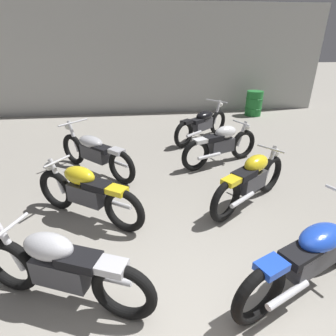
{
  "coord_description": "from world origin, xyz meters",
  "views": [
    {
      "loc": [
        -0.49,
        -1.21,
        2.51
      ],
      "look_at": [
        0.0,
        2.9,
        0.55
      ],
      "focal_mm": 29.43,
      "sensor_mm": 36.0,
      "label": 1
    }
  ],
  "objects_px": {
    "motorcycle_right_row_0": "(312,255)",
    "motorcycle_right_row_3": "(202,124)",
    "motorcycle_left_row_0": "(61,268)",
    "motorcycle_left_row_2": "(95,152)",
    "motorcycle_left_row_1": "(86,192)",
    "oil_drum": "(254,103)",
    "motorcycle_right_row_1": "(251,179)",
    "motorcycle_right_row_2": "(221,144)"
  },
  "relations": [
    {
      "from": "motorcycle_right_row_1",
      "to": "oil_drum",
      "type": "xyz_separation_m",
      "value": [
        2.38,
        5.59,
        -0.03
      ]
    },
    {
      "from": "motorcycle_left_row_1",
      "to": "motorcycle_right_row_3",
      "type": "distance_m",
      "value": 4.19
    },
    {
      "from": "motorcycle_left_row_1",
      "to": "motorcycle_right_row_1",
      "type": "bearing_deg",
      "value": 2.13
    },
    {
      "from": "motorcycle_left_row_2",
      "to": "motorcycle_right_row_3",
      "type": "relative_size",
      "value": 0.93
    },
    {
      "from": "motorcycle_left_row_1",
      "to": "motorcycle_left_row_2",
      "type": "height_order",
      "value": "motorcycle_left_row_2"
    },
    {
      "from": "motorcycle_right_row_0",
      "to": "motorcycle_right_row_2",
      "type": "bearing_deg",
      "value": 89.52
    },
    {
      "from": "motorcycle_left_row_2",
      "to": "motorcycle_right_row_3",
      "type": "bearing_deg",
      "value": 33.58
    },
    {
      "from": "motorcycle_left_row_0",
      "to": "motorcycle_left_row_2",
      "type": "bearing_deg",
      "value": 90.77
    },
    {
      "from": "motorcycle_left_row_0",
      "to": "oil_drum",
      "type": "distance_m",
      "value": 8.73
    },
    {
      "from": "motorcycle_right_row_0",
      "to": "oil_drum",
      "type": "xyz_separation_m",
      "value": [
        2.4,
        7.29,
        -0.03
      ]
    },
    {
      "from": "motorcycle_left_row_0",
      "to": "motorcycle_right_row_2",
      "type": "bearing_deg",
      "value": 51.11
    },
    {
      "from": "motorcycle_right_row_0",
      "to": "oil_drum",
      "type": "bearing_deg",
      "value": 71.75
    },
    {
      "from": "motorcycle_left_row_1",
      "to": "motorcycle_right_row_0",
      "type": "relative_size",
      "value": 0.84
    },
    {
      "from": "motorcycle_left_row_1",
      "to": "motorcycle_left_row_2",
      "type": "bearing_deg",
      "value": 92.56
    },
    {
      "from": "motorcycle_left_row_1",
      "to": "oil_drum",
      "type": "xyz_separation_m",
      "value": [
        4.94,
        5.69,
        -0.03
      ]
    },
    {
      "from": "oil_drum",
      "to": "motorcycle_right_row_3",
      "type": "bearing_deg",
      "value": -135.71
    },
    {
      "from": "motorcycle_right_row_0",
      "to": "motorcycle_right_row_3",
      "type": "relative_size",
      "value": 1.17
    },
    {
      "from": "motorcycle_right_row_2",
      "to": "motorcycle_right_row_1",
      "type": "bearing_deg",
      "value": -90.03
    },
    {
      "from": "motorcycle_left_row_0",
      "to": "motorcycle_right_row_2",
      "type": "height_order",
      "value": "same"
    },
    {
      "from": "motorcycle_right_row_3",
      "to": "motorcycle_left_row_1",
      "type": "bearing_deg",
      "value": -127.19
    },
    {
      "from": "motorcycle_left_row_0",
      "to": "motorcycle_left_row_2",
      "type": "height_order",
      "value": "motorcycle_left_row_2"
    },
    {
      "from": "motorcycle_left_row_0",
      "to": "motorcycle_right_row_3",
      "type": "relative_size",
      "value": 1.07
    },
    {
      "from": "motorcycle_left_row_0",
      "to": "motorcycle_left_row_1",
      "type": "bearing_deg",
      "value": 88.84
    },
    {
      "from": "motorcycle_left_row_0",
      "to": "motorcycle_right_row_2",
      "type": "relative_size",
      "value": 1.0
    },
    {
      "from": "motorcycle_left_row_0",
      "to": "oil_drum",
      "type": "height_order",
      "value": "motorcycle_left_row_0"
    },
    {
      "from": "motorcycle_left_row_0",
      "to": "motorcycle_right_row_3",
      "type": "bearing_deg",
      "value": 62.03
    },
    {
      "from": "motorcycle_right_row_0",
      "to": "motorcycle_right_row_3",
      "type": "bearing_deg",
      "value": 90.08
    },
    {
      "from": "motorcycle_right_row_0",
      "to": "oil_drum",
      "type": "relative_size",
      "value": 2.38
    },
    {
      "from": "motorcycle_left_row_1",
      "to": "motorcycle_right_row_0",
      "type": "distance_m",
      "value": 3.0
    },
    {
      "from": "motorcycle_left_row_1",
      "to": "motorcycle_right_row_0",
      "type": "xyz_separation_m",
      "value": [
        2.54,
        -1.61,
        -0.01
      ]
    },
    {
      "from": "motorcycle_left_row_1",
      "to": "motorcycle_right_row_2",
      "type": "relative_size",
      "value": 0.92
    },
    {
      "from": "oil_drum",
      "to": "motorcycle_right_row_2",
      "type": "bearing_deg",
      "value": -120.99
    },
    {
      "from": "motorcycle_left_row_2",
      "to": "oil_drum",
      "type": "height_order",
      "value": "motorcycle_left_row_2"
    },
    {
      "from": "motorcycle_right_row_1",
      "to": "oil_drum",
      "type": "relative_size",
      "value": 1.95
    },
    {
      "from": "motorcycle_right_row_0",
      "to": "motorcycle_right_row_2",
      "type": "relative_size",
      "value": 1.09
    },
    {
      "from": "motorcycle_left_row_0",
      "to": "motorcycle_right_row_3",
      "type": "distance_m",
      "value": 5.46
    },
    {
      "from": "motorcycle_right_row_0",
      "to": "motorcycle_left_row_1",
      "type": "bearing_deg",
      "value": 147.66
    },
    {
      "from": "motorcycle_right_row_0",
      "to": "motorcycle_left_row_0",
      "type": "bearing_deg",
      "value": 177.35
    },
    {
      "from": "motorcycle_left_row_0",
      "to": "motorcycle_right_row_1",
      "type": "bearing_deg",
      "value": 31.39
    },
    {
      "from": "motorcycle_right_row_3",
      "to": "motorcycle_right_row_1",
      "type": "bearing_deg",
      "value": -89.41
    },
    {
      "from": "motorcycle_left_row_0",
      "to": "motorcycle_right_row_3",
      "type": "xyz_separation_m",
      "value": [
        2.56,
        4.82,
        -0.01
      ]
    },
    {
      "from": "motorcycle_left_row_0",
      "to": "motorcycle_right_row_2",
      "type": "xyz_separation_m",
      "value": [
        2.59,
        3.22,
        0.0
      ]
    }
  ]
}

